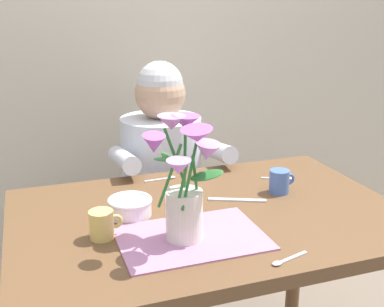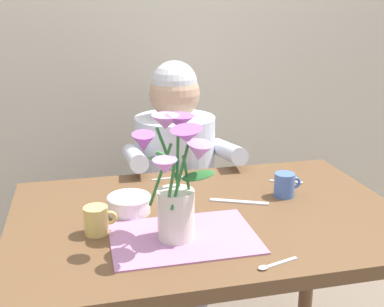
% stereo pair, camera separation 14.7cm
% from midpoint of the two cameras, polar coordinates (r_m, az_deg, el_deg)
% --- Properties ---
extents(wood_panel_backdrop, '(4.00, 0.10, 2.50)m').
position_cam_midpoint_polar(wood_panel_backdrop, '(2.38, -2.93, 14.83)').
color(wood_panel_backdrop, beige).
rests_on(wood_panel_backdrop, ground_plane).
extents(dining_table, '(1.20, 0.80, 0.74)m').
position_cam_midpoint_polar(dining_table, '(1.54, 4.63, -10.36)').
color(dining_table, brown).
rests_on(dining_table, ground_plane).
extents(seated_person, '(0.45, 0.47, 1.14)m').
position_cam_midpoint_polar(seated_person, '(2.12, 0.06, -4.63)').
color(seated_person, '#4C4C56').
rests_on(seated_person, ground_plane).
extents(striped_placemat, '(0.40, 0.28, 0.00)m').
position_cam_midpoint_polar(striped_placemat, '(1.35, 2.16, -9.95)').
color(striped_placemat, '#B275A3').
rests_on(striped_placemat, dining_table).
extents(flower_vase, '(0.22, 0.24, 0.34)m').
position_cam_midpoint_polar(flower_vase, '(1.27, 1.37, -3.14)').
color(flower_vase, silver).
rests_on(flower_vase, dining_table).
extents(ceramic_bowl, '(0.14, 0.14, 0.06)m').
position_cam_midpoint_polar(ceramic_bowl, '(1.49, -4.65, -5.98)').
color(ceramic_bowl, white).
rests_on(ceramic_bowl, dining_table).
extents(dinner_knife, '(0.18, 0.09, 0.00)m').
position_cam_midpoint_polar(dinner_knife, '(1.58, 8.27, -5.73)').
color(dinner_knife, silver).
rests_on(dinner_knife, dining_table).
extents(ceramic_mug, '(0.09, 0.07, 0.08)m').
position_cam_midpoint_polar(ceramic_mug, '(1.37, -8.19, -7.89)').
color(ceramic_mug, '#E5C666').
rests_on(ceramic_mug, dining_table).
extents(tea_cup, '(0.09, 0.07, 0.08)m').
position_cam_midpoint_polar(tea_cup, '(1.65, 13.46, -3.67)').
color(tea_cup, '#476BB7').
rests_on(tea_cup, dining_table).
extents(spoon_0, '(0.12, 0.02, 0.01)m').
position_cam_midpoint_polar(spoon_0, '(1.77, 0.05, -2.91)').
color(spoon_0, silver).
rests_on(spoon_0, dining_table).
extents(spoon_1, '(0.12, 0.05, 0.01)m').
position_cam_midpoint_polar(spoon_1, '(1.24, 12.84, -12.86)').
color(spoon_1, silver).
rests_on(spoon_1, dining_table).
extents(spoon_2, '(0.11, 0.07, 0.01)m').
position_cam_midpoint_polar(spoon_2, '(1.78, 14.05, -3.33)').
color(spoon_2, silver).
rests_on(spoon_2, dining_table).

